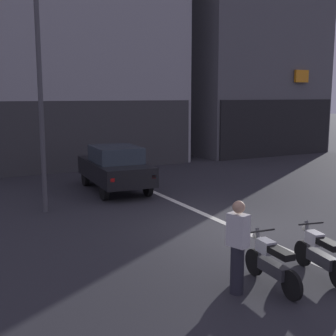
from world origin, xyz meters
TOP-DOWN VIEW (x-y plane):
  - ground_plane at (0.00, 0.00)m, footprint 120.00×120.00m
  - lane_centre_line at (0.00, 6.00)m, footprint 0.20×18.00m
  - building_far_right at (10.39, 14.23)m, footprint 8.21×7.81m
  - car_black_crossing_near at (-1.15, 5.90)m, footprint 2.01×4.20m
  - street_lamp at (-4.06, 4.07)m, footprint 0.36×0.36m
  - motorcycle_silver_row_leftmost at (-1.58, -3.14)m, footprint 0.55×1.67m
  - motorcycle_white_row_left_mid at (-0.45, -3.20)m, footprint 0.55×1.65m
  - person_by_motorcycles at (-2.30, -3.08)m, footprint 0.32×0.41m

SIDE VIEW (x-z plane):
  - ground_plane at x=0.00m, z-range 0.00..0.00m
  - lane_centre_line at x=0.00m, z-range 0.00..0.01m
  - motorcycle_silver_row_leftmost at x=-1.58m, z-range -0.03..0.95m
  - motorcycle_white_row_left_mid at x=-0.45m, z-range -0.03..0.95m
  - person_by_motorcycles at x=-2.30m, z-range 0.02..1.69m
  - car_black_crossing_near at x=-1.15m, z-range 0.07..1.71m
  - street_lamp at x=-4.06m, z-range 0.74..7.62m
  - building_far_right at x=10.39m, z-range -0.02..15.20m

